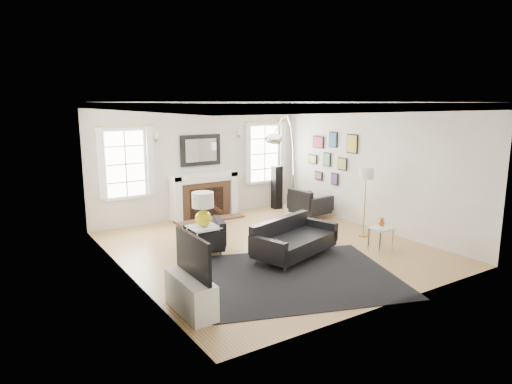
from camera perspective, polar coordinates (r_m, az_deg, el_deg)
floor at (r=8.99m, az=1.64°, el=-6.99°), size 6.00×6.00×0.00m
back_wall at (r=11.23m, az=-7.01°, el=3.96°), size 5.50×0.04×2.80m
front_wall at (r=6.45m, az=16.94°, el=-1.93°), size 5.50×0.04×2.80m
left_wall at (r=7.47m, az=-15.98°, el=-0.10°), size 0.04×6.00×2.80m
right_wall at (r=10.44m, az=14.27°, el=3.14°), size 0.04×6.00×2.80m
ceiling at (r=8.53m, az=1.75°, el=11.17°), size 5.50×6.00×0.02m
crown_molding at (r=8.53m, az=1.75°, el=10.76°), size 5.50×6.00×0.12m
fireplace at (r=11.18m, az=-6.44°, el=-0.51°), size 1.70×0.69×1.11m
mantel_mirror at (r=11.16m, az=-6.94°, el=5.21°), size 1.05×0.07×0.75m
window_left at (r=10.51m, az=-16.02°, el=3.43°), size 1.24×0.15×1.62m
window_right at (r=12.09m, az=1.04°, el=4.85°), size 1.24×0.15×1.62m
gallery_wall at (r=11.31m, az=9.40°, el=4.63°), size 0.04×1.73×1.29m
tv_unit at (r=6.35m, az=-8.13°, el=-11.92°), size 0.35×1.00×1.09m
area_rug at (r=7.61m, az=5.11°, el=-10.46°), size 3.85×3.52×0.01m
sofa at (r=8.43m, az=4.55°, el=-6.06°), size 1.89×1.26×0.57m
armchair_left at (r=8.65m, az=-6.21°, el=-5.74°), size 0.89×0.95×0.53m
armchair_right at (r=11.24m, az=6.56°, el=-1.56°), size 0.87×0.95×0.59m
coffee_table at (r=9.17m, az=4.39°, el=-4.53°), size 0.80×0.80×0.35m
side_table_left at (r=8.43m, az=-6.57°, el=-4.99°), size 0.52×0.52×0.58m
nesting_table at (r=8.99m, az=15.38°, el=-4.99°), size 0.43×0.36×0.47m
gourd_lamp at (r=8.31m, az=-6.65°, el=-1.86°), size 0.40×0.40×0.63m
orange_vase at (r=8.93m, az=15.45°, el=-3.71°), size 0.11×0.11×0.18m
arc_floor_lamp at (r=10.44m, az=3.62°, el=3.48°), size 1.83×1.70×2.59m
stick_floor_lamp at (r=9.71m, az=13.59°, el=1.89°), size 0.30×0.30×1.48m
speaker_tower at (r=12.09m, az=2.61°, el=0.56°), size 0.23×0.23×1.13m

